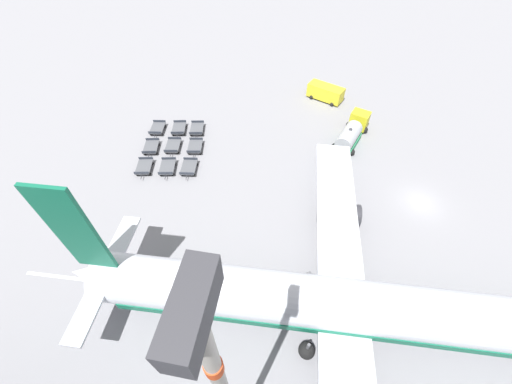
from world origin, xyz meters
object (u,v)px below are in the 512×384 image
airplane (358,307)px  baggage_dolly_row_near_col_b (151,147)px  baggage_dolly_row_mid_a_col_a (179,129)px  baggage_dolly_row_mid_a_col_b (173,146)px  baggage_dolly_row_near_col_c (144,167)px  service_van (325,92)px  baggage_dolly_row_mid_b_col_a (197,129)px  baggage_dolly_row_near_col_a (158,128)px  baggage_dolly_row_mid_b_col_b (195,147)px  baggage_dolly_row_mid_a_col_c (167,167)px  fuel_tanker_primary (351,134)px  baggage_dolly_row_mid_b_col_c (189,168)px

airplane → baggage_dolly_row_near_col_b: airplane is taller
airplane → baggage_dolly_row_mid_a_col_a: airplane is taller
baggage_dolly_row_mid_a_col_a → baggage_dolly_row_mid_a_col_b: 3.73m
baggage_dolly_row_mid_a_col_a → airplane: bearing=45.5°
baggage_dolly_row_near_col_b → baggage_dolly_row_near_col_c: bearing=9.6°
service_van → baggage_dolly_row_near_col_b: 26.98m
airplane → baggage_dolly_row_mid_b_col_a: 30.35m
baggage_dolly_row_near_col_a → baggage_dolly_row_mid_a_col_b: same height
baggage_dolly_row_mid_b_col_b → baggage_dolly_row_near_col_b: bearing=-79.2°
baggage_dolly_row_mid_a_col_c → baggage_dolly_row_mid_b_col_a: size_ratio=1.00×
fuel_tanker_primary → baggage_dolly_row_near_col_a: 26.07m
baggage_dolly_row_mid_a_col_b → baggage_dolly_row_mid_a_col_c: 3.96m
baggage_dolly_row_mid_b_col_c → baggage_dolly_row_near_col_c: bearing=-81.1°
baggage_dolly_row_mid_a_col_c → fuel_tanker_primary: bearing=113.1°
airplane → fuel_tanker_primary: bearing=178.9°
baggage_dolly_row_mid_b_col_a → service_van: bearing=123.4°
baggage_dolly_row_near_col_b → baggage_dolly_row_mid_b_col_c: 6.62m
fuel_tanker_primary → baggage_dolly_row_mid_b_col_b: fuel_tanker_primary is taller
baggage_dolly_row_near_col_a → baggage_dolly_row_mid_b_col_a: (-0.83, 5.37, 0.00)m
airplane → baggage_dolly_row_mid_b_col_c: size_ratio=13.72×
airplane → baggage_dolly_row_mid_b_col_a: airplane is taller
baggage_dolly_row_mid_a_col_a → service_van: bearing=120.7°
baggage_dolly_row_mid_a_col_a → baggage_dolly_row_mid_b_col_c: bearing=27.6°
baggage_dolly_row_mid_a_col_a → baggage_dolly_row_mid_b_col_b: (3.32, 3.35, 0.00)m
baggage_dolly_row_mid_b_col_c → baggage_dolly_row_near_col_a: bearing=-135.2°
baggage_dolly_row_mid_b_col_c → baggage_dolly_row_mid_b_col_a: bearing=-170.2°
baggage_dolly_row_mid_b_col_c → airplane: bearing=51.4°
service_van → baggage_dolly_row_near_col_b: (15.97, -21.73, -0.75)m
baggage_dolly_row_mid_a_col_b → airplane: bearing=50.1°
baggage_dolly_row_near_col_b → airplane: bearing=54.3°
baggage_dolly_row_mid_a_col_c → baggage_dolly_row_near_col_b: bearing=-133.2°
baggage_dolly_row_near_col_a → baggage_dolly_row_mid_b_col_b: same height
baggage_dolly_row_mid_b_col_c → baggage_dolly_row_mid_b_col_b: bearing=-173.8°
baggage_dolly_row_near_col_c → baggage_dolly_row_mid_a_col_a: same height
fuel_tanker_primary → service_van: (-9.84, -3.55, 0.01)m
airplane → baggage_dolly_row_near_col_a: 33.61m
service_van → baggage_dolly_row_mid_b_col_c: service_van is taller
baggage_dolly_row_near_col_b → baggage_dolly_row_mid_a_col_c: (3.21, 3.42, 0.00)m
baggage_dolly_row_near_col_c → fuel_tanker_primary: bearing=111.6°
fuel_tanker_primary → service_van: 10.46m
baggage_dolly_row_mid_a_col_b → baggage_dolly_row_near_col_b: bearing=-75.8°
baggage_dolly_row_mid_a_col_b → baggage_dolly_row_near_col_a: bearing=-133.4°
baggage_dolly_row_mid_a_col_b → baggage_dolly_row_mid_b_col_b: size_ratio=1.00×
service_van → baggage_dolly_row_mid_b_col_c: size_ratio=1.67×
airplane → baggage_dolly_row_near_col_a: bearing=-130.4°
baggage_dolly_row_mid_a_col_c → baggage_dolly_row_mid_b_col_c: (-0.40, 2.57, 0.00)m
baggage_dolly_row_near_col_c → baggage_dolly_row_mid_a_col_a: size_ratio=1.00×
service_van → baggage_dolly_row_near_col_b: bearing=-53.7°
fuel_tanker_primary → service_van: size_ratio=1.36×
airplane → fuel_tanker_primary: 24.03m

